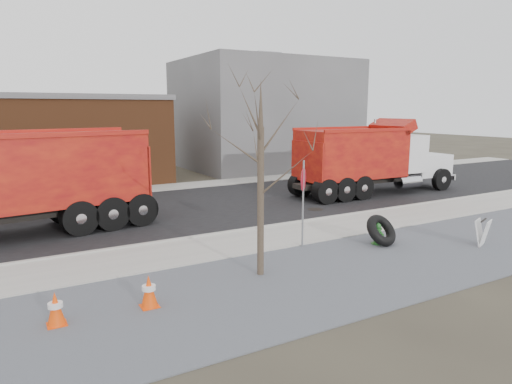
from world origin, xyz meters
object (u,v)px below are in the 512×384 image
fire_hydrant (378,235)px  stop_sign (303,189)px  truck_tire (381,230)px  sandwich_board (482,233)px  dump_truck_red_b (21,178)px  dump_truck_red_a (371,157)px

fire_hydrant → stop_sign: bearing=147.0°
fire_hydrant → truck_tire: 0.19m
sandwich_board → dump_truck_red_b: (-12.95, 8.83, 1.60)m
dump_truck_red_b → fire_hydrant: bearing=137.7°
stop_sign → sandwich_board: size_ratio=3.26×
dump_truck_red_b → dump_truck_red_a: bearing=172.7°
fire_hydrant → sandwich_board: 3.39m
truck_tire → stop_sign: 3.01m
stop_sign → dump_truck_red_b: bearing=121.2°
dump_truck_red_a → dump_truck_red_b: (-16.37, -0.06, 0.10)m
truck_tire → stop_sign: bearing=156.1°
fire_hydrant → truck_tire: bearing=-59.6°
truck_tire → dump_truck_red_b: bearing=145.1°
dump_truck_red_a → truck_tire: bearing=-129.7°
fire_hydrant → truck_tire: size_ratio=0.58×
fire_hydrant → sandwich_board: bearing=-42.8°
fire_hydrant → stop_sign: size_ratio=0.26×
sandwich_board → dump_truck_red_b: size_ratio=0.09×
stop_sign → dump_truck_red_a: size_ratio=0.29×
sandwich_board → dump_truck_red_b: 15.75m
dump_truck_red_b → stop_sign: bearing=134.7°
fire_hydrant → sandwich_board: (2.85, -1.82, 0.13)m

